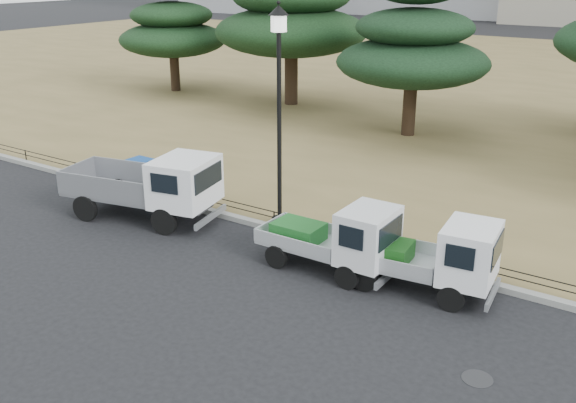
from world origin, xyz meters
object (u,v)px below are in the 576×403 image
Objects in this scene: street_lamp at (279,81)px; tarp_pile at (138,176)px; truck_kei_front at (337,238)px; truck_kei_rear at (431,256)px; truck_large at (149,184)px.

tarp_pile is (-5.85, -0.09, -3.80)m from street_lamp.
truck_kei_front is 8.83m from tarp_pile.
street_lamp is (-5.26, 1.29, 3.47)m from truck_kei_rear.
truck_kei_rear reaches higher than tarp_pile.
truck_kei_rear is at bearing 6.96° from truck_kei_front.
truck_large reaches higher than truck_kei_rear.
tarp_pile is (-2.13, 1.56, -0.56)m from truck_large.
truck_kei_front is at bearing -9.83° from tarp_pile.
truck_kei_rear is at bearing -6.21° from tarp_pile.
truck_kei_rear is (8.98, 0.36, -0.23)m from truck_large.
street_lamp is 6.98m from tarp_pile.
truck_kei_front is 2.43m from truck_kei_rear.
truck_kei_front is 0.95× the size of truck_kei_rear.
street_lamp reaches higher than truck_kei_rear.
truck_kei_front is at bearing -179.09° from truck_kei_rear.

